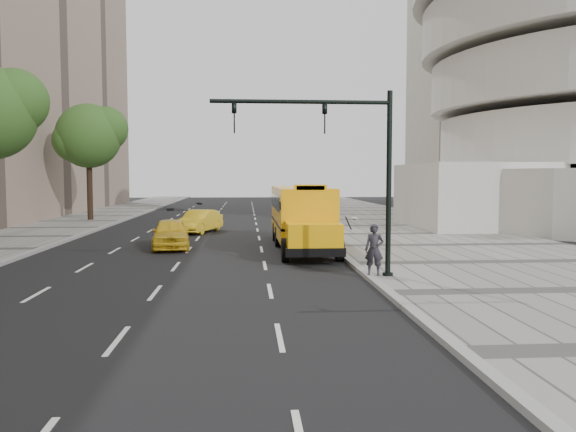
{
  "coord_description": "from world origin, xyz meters",
  "views": [
    {
      "loc": [
        1.79,
        -27.09,
        3.52
      ],
      "look_at": [
        3.5,
        -4.0,
        1.9
      ],
      "focal_mm": 35.0,
      "sensor_mm": 36.0,
      "label": 1
    }
  ],
  "objects": [
    {
      "name": "traffic_signal",
      "position": [
        5.19,
        -8.4,
        4.09
      ],
      "size": [
        6.18,
        0.36,
        6.4
      ],
      "color": "black",
      "rests_on": "ground"
    },
    {
      "name": "ground",
      "position": [
        0.0,
        0.0,
        0.0
      ],
      "size": [
        140.0,
        140.0,
        0.0
      ],
      "primitive_type": "plane",
      "color": "black",
      "rests_on": "ground"
    },
    {
      "name": "school_bus",
      "position": [
        4.5,
        0.74,
        1.76
      ],
      "size": [
        2.96,
        11.56,
        3.19
      ],
      "color": "#FBAA09",
      "rests_on": "ground"
    },
    {
      "name": "sidewalk_museum",
      "position": [
        12.0,
        0.0,
        0.07
      ],
      "size": [
        12.0,
        140.0,
        0.15
      ],
      "primitive_type": "cube",
      "color": "gray",
      "rests_on": "ground"
    },
    {
      "name": "curb_museum",
      "position": [
        6.0,
        0.0,
        0.07
      ],
      "size": [
        0.3,
        140.0,
        0.15
      ],
      "primitive_type": "cube",
      "color": "gray",
      "rests_on": "ground"
    },
    {
      "name": "taxi_near",
      "position": [
        -1.94,
        0.72,
        0.74
      ],
      "size": [
        2.26,
        4.54,
        1.49
      ],
      "primitive_type": "imported",
      "rotation": [
        0.0,
        0.0,
        0.12
      ],
      "color": "gold",
      "rests_on": "ground"
    },
    {
      "name": "pedestrian",
      "position": [
        6.15,
        -8.28,
        1.03
      ],
      "size": [
        0.75,
        0.62,
        1.76
      ],
      "primitive_type": "imported",
      "rotation": [
        0.0,
        0.0,
        -0.35
      ],
      "color": "#29282E",
      "rests_on": "sidewalk_museum"
    },
    {
      "name": "tree_c",
      "position": [
        -10.41,
        18.0,
        6.75
      ],
      "size": [
        5.61,
        4.99,
        9.2
      ],
      "color": "black",
      "rests_on": "ground"
    },
    {
      "name": "curb_far",
      "position": [
        -8.0,
        0.0,
        0.07
      ],
      "size": [
        0.3,
        140.0,
        0.15
      ],
      "primitive_type": "cube",
      "color": "gray",
      "rests_on": "ground"
    },
    {
      "name": "taxi_far",
      "position": [
        -1.19,
        8.54,
        0.71
      ],
      "size": [
        2.83,
        4.58,
        1.42
      ],
      "primitive_type": "imported",
      "rotation": [
        0.0,
        0.0,
        -0.33
      ],
      "color": "gold",
      "rests_on": "ground"
    }
  ]
}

